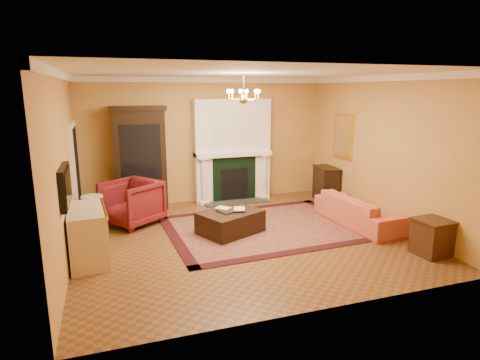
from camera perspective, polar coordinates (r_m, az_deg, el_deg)
name	(u,v)px	position (r m, az deg, el deg)	size (l,w,h in m)	color
floor	(243,237)	(7.66, 0.48, -8.13)	(6.00, 5.50, 0.02)	brown
ceiling	(244,72)	(7.16, 0.53, 15.08)	(6.00, 5.50, 0.02)	white
wall_back	(207,141)	(9.88, -4.75, 5.61)	(6.00, 0.02, 3.00)	#CF924A
wall_front	(320,196)	(4.79, 11.35, -2.22)	(6.00, 0.02, 3.00)	#CF924A
wall_left	(63,169)	(6.90, -23.84, 1.49)	(0.02, 5.50, 3.00)	#CF924A
wall_right	(383,151)	(8.71, 19.63, 3.96)	(0.02, 5.50, 3.00)	#CF924A
fireplace	(232,153)	(9.90, -1.08, 3.89)	(1.90, 0.70, 2.50)	white
crown_molding	(228,78)	(8.07, -1.76, 14.31)	(6.00, 5.50, 0.12)	white
doorway	(76,175)	(8.65, -22.27, 0.63)	(0.08, 1.05, 2.10)	silver
tv_panel	(65,186)	(6.34, -23.59, -0.79)	(0.09, 0.95, 0.58)	black
gilt_mirror	(343,136)	(9.79, 14.46, 6.08)	(0.06, 0.76, 1.05)	yellow
chandelier	(244,96)	(7.16, 0.52, 11.86)	(0.63, 0.55, 0.53)	gold
oriental_rug	(264,227)	(8.14, 3.46, -6.74)	(3.80, 2.85, 0.02)	#460F15
china_cabinet	(140,161)	(9.41, -14.00, 2.66)	(1.13, 0.51, 2.26)	black
wingback_armchair	(132,201)	(8.49, -15.15, -2.84)	(0.98, 0.92, 1.01)	maroon
pedestal_table	(93,211)	(8.24, -20.16, -4.22)	(0.41, 0.41, 0.73)	black
commode	(87,235)	(6.94, -20.89, -7.30)	(0.56, 1.17, 0.88)	beige
coral_sofa	(359,206)	(8.54, 16.59, -3.52)	(2.07, 0.60, 0.81)	#CA6040
end_table	(432,238)	(7.49, 25.62, -7.45)	(0.50, 0.50, 0.58)	#3B2010
console_table	(326,184)	(10.20, 12.11, -0.62)	(0.42, 0.74, 0.82)	black
leather_ottoman	(230,222)	(7.77, -1.38, -5.97)	(1.13, 0.82, 0.42)	black
ottoman_tray	(229,210)	(7.73, -1.53, -4.33)	(0.41, 0.32, 0.03)	black
book_a	(220,203)	(7.66, -2.83, -3.35)	(0.20, 0.03, 0.27)	gray
book_b	(234,202)	(7.70, -0.85, -3.20)	(0.21, 0.02, 0.28)	gray
topiary_left	(211,142)	(9.67, -4.08, 5.44)	(0.18, 0.18, 0.48)	gray
topiary_right	(262,141)	(10.08, 3.16, 5.57)	(0.16, 0.16, 0.43)	gray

